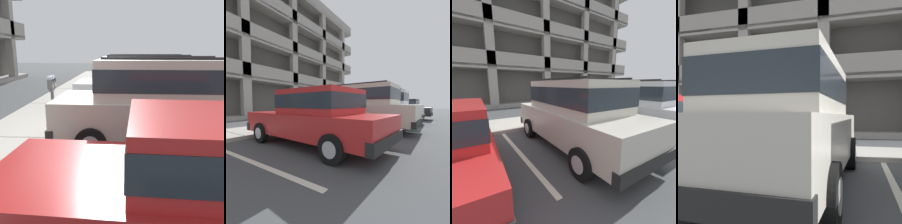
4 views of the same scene
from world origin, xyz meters
The scene contains 7 objects.
ground_plane centered at (0.00, 0.00, -0.05)m, with size 80.00×80.00×0.10m.
sidewalk centered at (0.00, 1.30, 0.06)m, with size 40.00×2.20×0.12m.
parking_stall_lines centered at (1.63, -1.40, 0.00)m, with size 13.13×4.80×0.01m.
silver_suv centered at (-0.03, -2.16, 1.09)m, with size 2.12×4.83×2.03m.
dark_hatchback centered at (3.09, -2.09, 1.09)m, with size 2.08×4.81×2.03m.
parking_meter_near centered at (0.06, 0.35, 1.22)m, with size 0.35×0.12×1.48m.
parking_garage centered at (-0.72, 12.10, 6.03)m, with size 32.00×10.00×13.25m.
Camera 3 is at (-2.80, -5.62, 1.88)m, focal length 24.00 mm.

